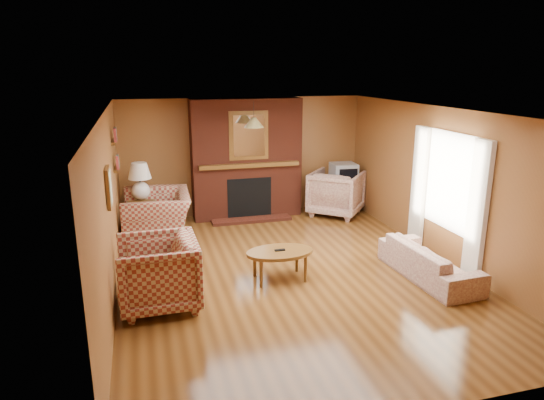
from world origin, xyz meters
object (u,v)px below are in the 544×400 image
object	(u,v)px
side_table	(143,216)
tv_stand	(342,198)
plaid_armchair	(158,273)
fireplace	(246,160)
table_lamp	(140,179)
floral_sofa	(429,261)
plaid_loveseat	(157,216)
crt_tv	(344,174)
coffee_table	(280,254)
floral_armchair	(336,193)

from	to	relation	value
side_table	tv_stand	xyz separation A→B (m)	(4.15, 0.35, -0.04)
side_table	plaid_armchair	bearing A→B (deg)	-87.16
fireplace	tv_stand	distance (m)	2.25
side_table	table_lamp	distance (m)	0.70
floral_sofa	tv_stand	bearing A→B (deg)	-5.45
floral_sofa	table_lamp	bearing A→B (deg)	48.63
side_table	table_lamp	size ratio (longest dim) A/B	0.94
plaid_loveseat	floral_sofa	distance (m)	4.65
plaid_armchair	crt_tv	size ratio (longest dim) A/B	1.86
floral_sofa	coffee_table	bearing A→B (deg)	73.20
fireplace	plaid_armchair	bearing A→B (deg)	-118.72
fireplace	floral_sofa	distance (m)	4.26
coffee_table	plaid_loveseat	bearing A→B (deg)	126.29
tv_stand	plaid_armchair	bearing A→B (deg)	-142.08
fireplace	crt_tv	world-z (taller)	fireplace
floral_sofa	crt_tv	world-z (taller)	crt_tv
plaid_loveseat	plaid_armchair	xyz separation A→B (m)	(-0.10, -2.60, 0.03)
coffee_table	crt_tv	distance (m)	3.78
plaid_armchair	tv_stand	distance (m)	5.24
side_table	crt_tv	distance (m)	4.19
tv_stand	table_lamp	bearing A→B (deg)	-177.41
plaid_armchair	side_table	bearing A→B (deg)	-178.29
floral_sofa	floral_armchair	size ratio (longest dim) A/B	1.71
fireplace	floral_sofa	size ratio (longest dim) A/B	1.38
fireplace	table_lamp	bearing A→B (deg)	-165.71
plaid_loveseat	table_lamp	xyz separation A→B (m)	(-0.25, 0.43, 0.60)
table_lamp	tv_stand	xyz separation A→B (m)	(4.15, 0.35, -0.74)
table_lamp	tv_stand	bearing A→B (deg)	4.82
side_table	crt_tv	world-z (taller)	crt_tv
floral_armchair	table_lamp	distance (m)	3.96
tv_stand	plaid_loveseat	bearing A→B (deg)	-170.93
side_table	tv_stand	size ratio (longest dim) A/B	1.13
floral_armchair	side_table	xyz separation A→B (m)	(-3.91, -0.14, -0.14)
plaid_loveseat	tv_stand	xyz separation A→B (m)	(3.90, 0.78, -0.14)
table_lamp	crt_tv	distance (m)	4.17
plaid_armchair	side_table	world-z (taller)	plaid_armchair
floral_sofa	floral_armchair	world-z (taller)	floral_armchair
plaid_loveseat	crt_tv	xyz separation A→B (m)	(3.90, 0.77, 0.37)
plaid_armchair	side_table	size ratio (longest dim) A/B	1.57
fireplace	tv_stand	xyz separation A→B (m)	(2.05, -0.18, -0.90)
tv_stand	crt_tv	distance (m)	0.52
table_lamp	crt_tv	xyz separation A→B (m)	(4.15, 0.34, -0.22)
fireplace	coffee_table	size ratio (longest dim) A/B	2.46
plaid_loveseat	coffee_table	size ratio (longest dim) A/B	1.35
plaid_loveseat	floral_armchair	world-z (taller)	floral_armchair
side_table	tv_stand	bearing A→B (deg)	4.82
plaid_armchair	table_lamp	xyz separation A→B (m)	(-0.15, 3.02, 0.57)
crt_tv	plaid_armchair	bearing A→B (deg)	-139.89
plaid_loveseat	table_lamp	size ratio (longest dim) A/B	1.92
coffee_table	floral_armchair	bearing A→B (deg)	53.82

